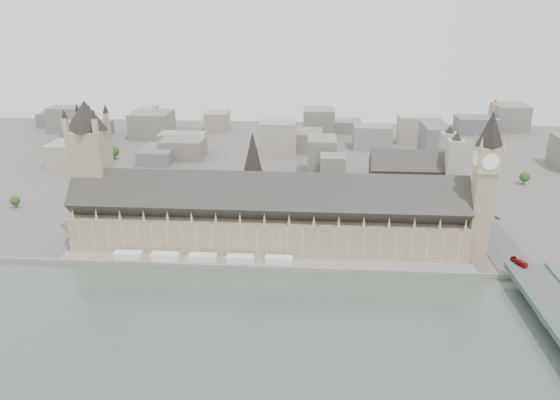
# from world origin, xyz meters

# --- Properties ---
(ground) EXTENTS (900.00, 900.00, 0.00)m
(ground) POSITION_xyz_m (0.00, 0.00, 0.00)
(ground) COLOR #595651
(ground) RESTS_ON ground
(embankment_wall) EXTENTS (600.00, 1.50, 3.00)m
(embankment_wall) POSITION_xyz_m (0.00, -15.00, 1.50)
(embankment_wall) COLOR gray
(embankment_wall) RESTS_ON ground
(river_terrace) EXTENTS (270.00, 15.00, 2.00)m
(river_terrace) POSITION_xyz_m (0.00, -7.50, 1.00)
(river_terrace) COLOR gray
(river_terrace) RESTS_ON ground
(terrace_tents) EXTENTS (118.00, 7.00, 4.00)m
(terrace_tents) POSITION_xyz_m (-40.00, -7.00, 4.00)
(terrace_tents) COLOR white
(terrace_tents) RESTS_ON river_terrace
(palace_of_westminster) EXTENTS (265.00, 40.73, 55.44)m
(palace_of_westminster) POSITION_xyz_m (0.00, 19.70, 22.71)
(palace_of_westminster) COLOR gray
(palace_of_westminster) RESTS_ON ground
(elizabeth_tower) EXTENTS (17.00, 17.00, 107.50)m
(elizabeth_tower) POSITION_xyz_m (138.00, 8.00, 58.09)
(elizabeth_tower) COLOR gray
(elizabeth_tower) RESTS_ON ground
(victoria_tower) EXTENTS (30.00, 30.00, 100.00)m
(victoria_tower) POSITION_xyz_m (-122.00, 26.00, 55.20)
(victoria_tower) COLOR gray
(victoria_tower) RESTS_ON ground
(central_tower) EXTENTS (13.00, 13.00, 48.00)m
(central_tower) POSITION_xyz_m (-10.00, 26.00, 57.92)
(central_tower) COLOR tan
(central_tower) RESTS_ON ground
(westminster_abbey) EXTENTS (68.00, 36.00, 64.00)m
(westminster_abbey) POSITION_xyz_m (110.92, 95.00, 25.08)
(westminster_abbey) COLOR #9C998C
(westminster_abbey) RESTS_ON ground
(city_skyline_inland) EXTENTS (720.00, 360.00, 38.00)m
(city_skyline_inland) POSITION_xyz_m (0.00, 245.00, 19.00)
(city_skyline_inland) COLOR gray
(city_skyline_inland) RESTS_ON ground
(park_trees) EXTENTS (110.00, 30.00, 15.00)m
(park_trees) POSITION_xyz_m (-10.00, 60.00, 7.50)
(park_trees) COLOR #214016
(park_trees) RESTS_ON ground
(red_bus_north) EXTENTS (7.47, 12.13, 3.35)m
(red_bus_north) POSITION_xyz_m (157.49, -15.83, 11.93)
(red_bus_north) COLOR maroon
(red_bus_north) RESTS_ON westminster_bridge
(car_approach) EXTENTS (3.79, 5.31, 1.43)m
(car_approach) POSITION_xyz_m (167.24, 60.00, 10.96)
(car_approach) COLOR gray
(car_approach) RESTS_ON westminster_bridge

